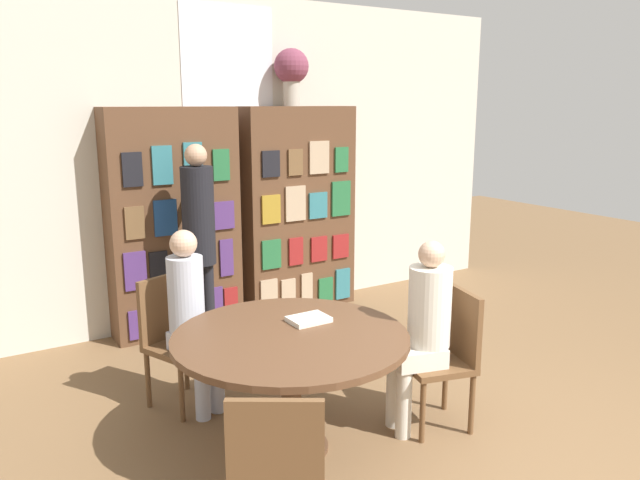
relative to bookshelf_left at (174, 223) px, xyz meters
name	(u,v)px	position (x,y,z in m)	size (l,w,h in m)	color
wall_back	(230,160)	(0.64, 0.19, 0.51)	(6.40, 0.07, 3.00)	beige
bookshelf_left	(174,223)	(0.00, 0.00, 0.00)	(1.15, 0.34, 2.01)	brown
bookshelf_right	(298,210)	(1.27, 0.00, 0.00)	(1.15, 0.34, 2.01)	brown
flower_vase	(291,70)	(1.21, 0.00, 1.34)	(0.33, 0.33, 0.53)	#B7AD9E
reading_table	(291,351)	(-0.12, -2.29, -0.37)	(1.38, 1.38, 0.73)	brown
chair_near_camera	(278,474)	(-0.68, -3.15, -0.50)	(0.55, 0.55, 0.89)	brown
chair_left_side	(174,334)	(-0.49, -1.33, -0.50)	(0.52, 0.52, 0.89)	brown
chair_far_side	(447,351)	(0.87, -2.55, -0.50)	(0.49, 0.49, 0.89)	brown
seated_reader_left	(191,312)	(-0.43, -1.50, -0.31)	(0.34, 0.39, 1.24)	#B2B7C6
seated_reader_right	(423,325)	(0.70, -2.51, -0.31)	(0.40, 0.34, 1.22)	silver
librarian_standing	(199,228)	(0.03, -0.50, 0.04)	(0.26, 0.53, 1.72)	black
open_book_on_table	(309,319)	(0.08, -2.16, -0.25)	(0.24, 0.18, 0.03)	silver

